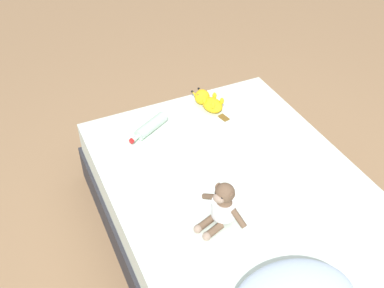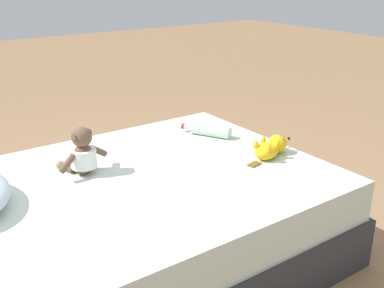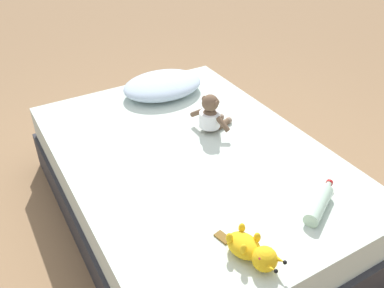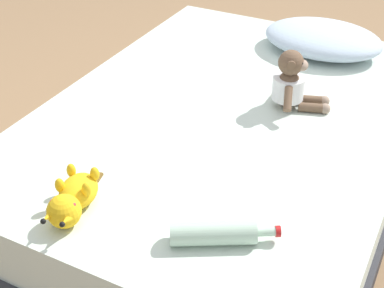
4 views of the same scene
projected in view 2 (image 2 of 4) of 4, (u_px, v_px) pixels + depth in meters
ground_plane at (132, 265)px, 2.31m from camera, size 16.00×16.00×0.00m
bed at (130, 225)px, 2.23m from camera, size 1.36×1.92×0.46m
plush_monkey at (82, 154)px, 2.20m from camera, size 0.24×0.28×0.24m
plush_yellow_creature at (271, 148)px, 2.41m from camera, size 0.16×0.33×0.10m
glass_bottle at (210, 130)px, 2.70m from camera, size 0.29×0.19×0.07m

